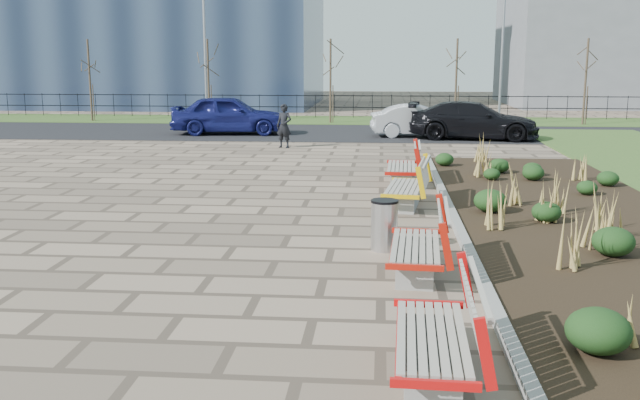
# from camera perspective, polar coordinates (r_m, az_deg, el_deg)

# --- Properties ---
(ground) EXTENTS (120.00, 120.00, 0.00)m
(ground) POSITION_cam_1_polar(r_m,az_deg,el_deg) (9.18, -11.13, -9.06)
(ground) COLOR #86715C
(ground) RESTS_ON ground
(planting_bed) EXTENTS (4.50, 18.00, 0.10)m
(planting_bed) POSITION_cam_1_polar(r_m,az_deg,el_deg) (14.14, 20.31, -2.11)
(planting_bed) COLOR black
(planting_bed) RESTS_ON ground
(planting_curb) EXTENTS (0.16, 18.00, 0.15)m
(planting_curb) POSITION_cam_1_polar(r_m,az_deg,el_deg) (13.69, 10.87, -1.91)
(planting_curb) COLOR gray
(planting_curb) RESTS_ON ground
(grass_verge_far) EXTENTS (80.00, 5.00, 0.04)m
(grass_verge_far) POSITION_cam_1_polar(r_m,az_deg,el_deg) (36.48, 1.00, 6.40)
(grass_verge_far) COLOR #33511E
(grass_verge_far) RESTS_ON ground
(road) EXTENTS (80.00, 7.00, 0.02)m
(road) POSITION_cam_1_polar(r_m,az_deg,el_deg) (30.52, 0.23, 5.42)
(road) COLOR black
(road) RESTS_ON ground
(bench_a) EXTENTS (0.97, 2.13, 1.00)m
(bench_a) POSITION_cam_1_polar(r_m,az_deg,el_deg) (7.27, 8.93, -10.32)
(bench_a) COLOR red
(bench_a) RESTS_ON ground
(bench_b) EXTENTS (1.02, 2.15, 1.00)m
(bench_b) POSITION_cam_1_polar(r_m,az_deg,el_deg) (10.58, 7.65, -3.37)
(bench_b) COLOR red
(bench_b) RESTS_ON ground
(bench_c) EXTENTS (1.16, 2.20, 1.00)m
(bench_c) POSITION_cam_1_polar(r_m,az_deg,el_deg) (15.37, 6.82, 1.27)
(bench_c) COLOR #EEB60C
(bench_c) RESTS_ON ground
(bench_d) EXTENTS (0.97, 2.13, 1.00)m
(bench_d) POSITION_cam_1_polar(r_m,az_deg,el_deg) (18.22, 6.53, 2.86)
(bench_d) COLOR red
(bench_d) RESTS_ON ground
(litter_bin) EXTENTS (0.44, 0.44, 0.83)m
(litter_bin) POSITION_cam_1_polar(r_m,az_deg,el_deg) (11.90, 5.16, -2.06)
(litter_bin) COLOR #B2B2B7
(litter_bin) RESTS_ON ground
(pedestrian) EXTENTS (0.66, 0.53, 1.55)m
(pedestrian) POSITION_cam_1_polar(r_m,az_deg,el_deg) (25.42, -2.89, 5.94)
(pedestrian) COLOR black
(pedestrian) RESTS_ON ground
(car_blue) EXTENTS (4.88, 2.33, 1.61)m
(car_blue) POSITION_cam_1_polar(r_m,az_deg,el_deg) (30.08, -7.30, 6.80)
(car_blue) COLOR navy
(car_blue) RESTS_ON road
(car_silver) EXTENTS (4.02, 1.78, 1.28)m
(car_silver) POSITION_cam_1_polar(r_m,az_deg,el_deg) (29.15, 7.96, 6.31)
(car_silver) COLOR #AFB0B7
(car_silver) RESTS_ON road
(car_black) EXTENTS (5.22, 2.62, 1.45)m
(car_black) POSITION_cam_1_polar(r_m,az_deg,el_deg) (28.63, 12.17, 6.25)
(car_black) COLOR black
(car_black) RESTS_ON road
(tree_a) EXTENTS (1.40, 1.40, 4.00)m
(tree_a) POSITION_cam_1_polar(r_m,az_deg,el_deg) (37.66, -17.93, 9.10)
(tree_a) COLOR #4C3D2D
(tree_a) RESTS_ON grass_verge_far
(tree_b) EXTENTS (1.40, 1.40, 4.00)m
(tree_b) POSITION_cam_1_polar(r_m,az_deg,el_deg) (35.79, -8.92, 9.41)
(tree_b) COLOR #4C3D2D
(tree_b) RESTS_ON grass_verge_far
(tree_c) EXTENTS (1.40, 1.40, 4.00)m
(tree_c) POSITION_cam_1_polar(r_m,az_deg,el_deg) (34.86, 0.84, 9.50)
(tree_c) COLOR #4C3D2D
(tree_c) RESTS_ON grass_verge_far
(tree_d) EXTENTS (1.40, 1.40, 4.00)m
(tree_d) POSITION_cam_1_polar(r_m,az_deg,el_deg) (34.96, 10.83, 9.31)
(tree_d) COLOR #4C3D2D
(tree_d) RESTS_ON grass_verge_far
(tree_e) EXTENTS (1.40, 1.40, 4.00)m
(tree_e) POSITION_cam_1_polar(r_m,az_deg,el_deg) (36.06, 20.47, 8.86)
(tree_e) COLOR #4C3D2D
(tree_e) RESTS_ON grass_verge_far
(lamp_west) EXTENTS (0.24, 0.60, 6.00)m
(lamp_west) POSITION_cam_1_polar(r_m,az_deg,el_deg) (35.29, -9.16, 11.01)
(lamp_west) COLOR gray
(lamp_west) RESTS_ON grass_verge_far
(lamp_east) EXTENTS (0.24, 0.60, 6.00)m
(lamp_east) POSITION_cam_1_polar(r_m,az_deg,el_deg) (34.70, 14.33, 10.80)
(lamp_east) COLOR gray
(lamp_east) RESTS_ON grass_verge_far
(railing_fence) EXTENTS (44.00, 0.10, 1.20)m
(railing_fence) POSITION_cam_1_polar(r_m,az_deg,el_deg) (37.92, 1.16, 7.53)
(railing_fence) COLOR black
(railing_fence) RESTS_ON grass_verge_far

